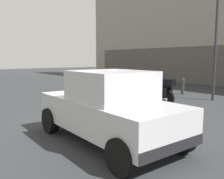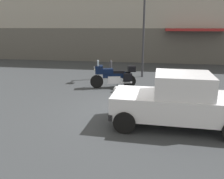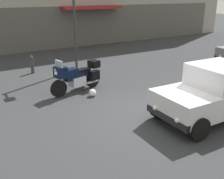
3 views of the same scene
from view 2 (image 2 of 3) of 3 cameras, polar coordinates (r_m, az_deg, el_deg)
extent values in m
plane|color=#2D3033|center=(8.41, 4.40, -5.58)|extent=(80.00, 80.00, 0.00)
cube|color=#514E48|center=(19.86, 7.99, 10.44)|extent=(31.48, 0.12, 2.80)
cube|color=maroon|center=(19.59, 19.41, 13.50)|extent=(4.40, 1.10, 0.20)
cylinder|color=black|center=(11.63, -3.71, 1.94)|extent=(0.66, 0.28, 0.64)
cylinder|color=black|center=(11.73, 4.23, 2.04)|extent=(0.66, 0.28, 0.64)
cylinder|color=#B7B7BC|center=(11.54, -3.65, 4.02)|extent=(0.33, 0.14, 0.68)
cube|color=#B7B7BC|center=(11.64, 0.47, 2.47)|extent=(0.68, 0.53, 0.36)
cube|color=black|center=(11.59, 0.48, 3.63)|extent=(1.13, 0.52, 0.28)
cube|color=black|center=(11.54, -1.01, 4.49)|extent=(0.58, 0.45, 0.24)
cube|color=black|center=(11.57, 1.47, 4.32)|extent=(0.61, 0.42, 0.12)
cube|color=black|center=(11.51, -3.16, 4.85)|extent=(0.45, 0.51, 0.40)
cube|color=#8C9EAD|center=(11.46, -3.38, 6.33)|extent=(0.17, 0.41, 0.28)
sphere|color=#EAEACC|center=(11.51, -4.06, 4.84)|extent=(0.14, 0.14, 0.14)
cylinder|color=black|center=(11.50, -2.77, 5.35)|extent=(0.18, 0.61, 0.04)
cylinder|color=#B7B7BC|center=(11.52, 3.52, 1.71)|extent=(0.56, 0.21, 0.09)
cube|color=black|center=(11.39, 3.84, 2.99)|extent=(0.44, 0.29, 0.36)
cube|color=black|center=(11.93, 3.51, 3.55)|extent=(0.44, 0.29, 0.36)
cube|color=black|center=(11.62, 4.78, 5.07)|extent=(0.44, 0.47, 0.28)
cylinder|color=black|center=(11.53, 1.27, 0.98)|extent=(0.05, 0.13, 0.29)
sphere|color=silver|center=(10.90, 1.06, 0.09)|extent=(0.28, 0.28, 0.28)
cube|color=silver|center=(7.34, 15.27, -3.74)|extent=(3.84, 1.74, 0.68)
cube|color=silver|center=(7.17, 16.82, 1.20)|extent=(1.64, 1.55, 0.64)
cube|color=#8C9EAD|center=(7.14, 10.82, 1.52)|extent=(0.10, 1.40, 0.54)
cube|color=#8C9EAD|center=(7.28, 22.70, 0.88)|extent=(0.10, 1.40, 0.51)
cube|color=black|center=(7.51, 0.88, -4.70)|extent=(0.16, 1.64, 0.20)
cylinder|color=black|center=(6.77, 3.01, -7.91)|extent=(0.65, 0.24, 0.64)
cylinder|color=black|center=(8.21, 4.63, -3.72)|extent=(0.65, 0.24, 0.64)
cylinder|color=black|center=(8.41, 24.72, -4.66)|extent=(0.65, 0.24, 0.64)
sphere|color=silver|center=(7.06, -0.20, -4.97)|extent=(0.14, 0.14, 0.14)
sphere|color=silver|center=(7.90, 1.13, -2.77)|extent=(0.14, 0.14, 0.14)
cylinder|color=#2D2D33|center=(14.08, 7.63, 12.89)|extent=(0.12, 0.12, 4.91)
cylinder|color=#333338|center=(15.11, -0.31, 5.29)|extent=(0.16, 0.16, 0.78)
sphere|color=#333338|center=(15.05, -0.31, 6.75)|extent=(0.16, 0.16, 0.16)
camera|label=1|loc=(6.29, 62.42, -2.76)|focal=38.63mm
camera|label=3|loc=(6.22, -62.12, 13.27)|focal=42.71mm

